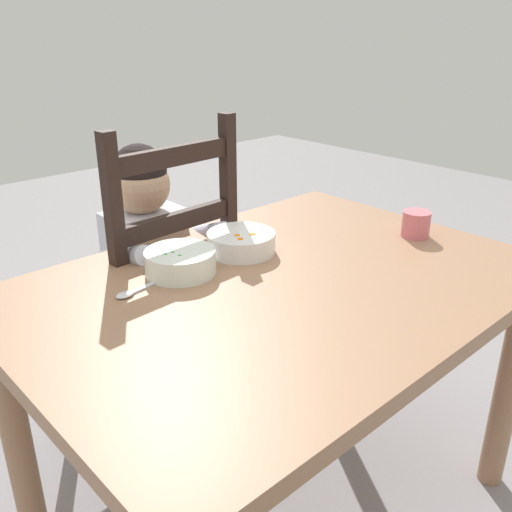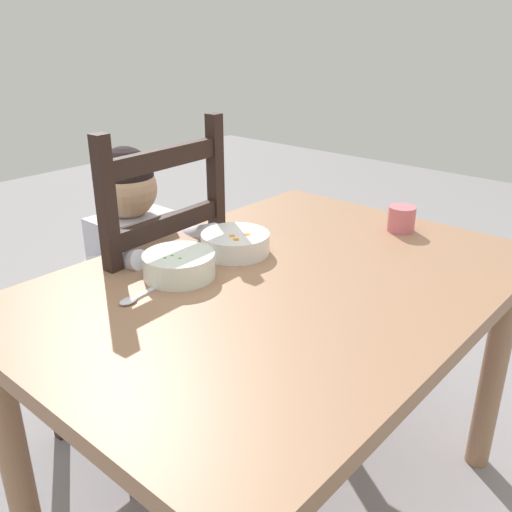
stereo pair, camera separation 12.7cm
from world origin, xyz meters
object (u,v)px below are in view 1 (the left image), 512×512
at_px(dining_chair, 155,303).
at_px(bowl_of_carrots, 241,242).
at_px(spoon, 132,292).
at_px(bowl_of_peas, 180,261).
at_px(dining_table, 280,318).
at_px(child_figure, 151,257).
at_px(drinking_cup, 416,224).

xyz_separation_m(dining_chair, bowl_of_carrots, (0.10, -0.29, 0.26)).
distance_m(bowl_of_carrots, spoon, 0.34).
bearing_deg(bowl_of_peas, spoon, -173.29).
bearing_deg(dining_table, bowl_of_carrots, 77.02).
xyz_separation_m(dining_chair, child_figure, (-0.00, -0.00, 0.16)).
xyz_separation_m(bowl_of_carrots, drinking_cup, (0.44, -0.25, 0.01)).
relative_size(bowl_of_peas, spoon, 1.24).
distance_m(dining_table, dining_chair, 0.50).
height_order(dining_chair, child_figure, dining_chair).
bearing_deg(drinking_cup, bowl_of_peas, 158.73).
xyz_separation_m(dining_chair, spoon, (-0.25, -0.31, 0.23)).
height_order(bowl_of_carrots, drinking_cup, drinking_cup).
relative_size(dining_table, bowl_of_carrots, 6.90).
relative_size(bowl_of_peas, bowl_of_carrots, 0.95).
height_order(dining_table, bowl_of_carrots, bowl_of_carrots).
relative_size(dining_table, child_figure, 1.28).
bearing_deg(bowl_of_carrots, drinking_cup, -29.37).
distance_m(dining_table, drinking_cup, 0.51).
bearing_deg(drinking_cup, spoon, 163.57).
relative_size(child_figure, spoon, 7.01).
xyz_separation_m(bowl_of_peas, drinking_cup, (0.64, -0.25, 0.01)).
distance_m(dining_chair, drinking_cup, 0.81).
distance_m(dining_chair, bowl_of_peas, 0.41).
distance_m(bowl_of_peas, spoon, 0.15).
relative_size(dining_chair, bowl_of_peas, 6.11).
xyz_separation_m(dining_table, child_figure, (-0.05, 0.48, 0.03)).
bearing_deg(bowl_of_carrots, spoon, -177.14).
xyz_separation_m(child_figure, spoon, (-0.24, -0.31, 0.08)).
xyz_separation_m(child_figure, bowl_of_carrots, (0.10, -0.29, 0.10)).
relative_size(bowl_of_carrots, spoon, 1.30).
bearing_deg(drinking_cup, dining_chair, 134.62).
bearing_deg(dining_table, child_figure, 96.36).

